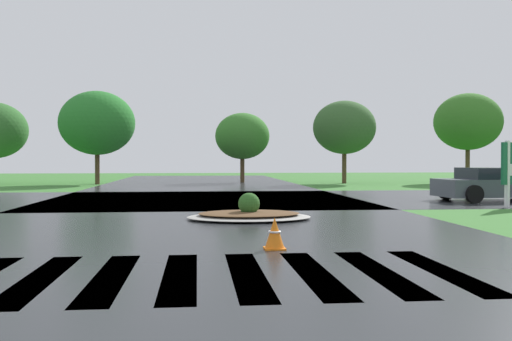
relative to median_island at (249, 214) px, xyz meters
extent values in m
cube|color=#232628|center=(-1.11, -1.20, -0.12)|extent=(11.81, 80.00, 0.01)
cube|color=#232628|center=(-1.11, 7.55, -0.12)|extent=(90.00, 10.63, 0.01)
cube|color=white|center=(-3.36, -7.11, -0.12)|extent=(0.45, 3.34, 0.01)
cube|color=white|center=(-2.46, -7.11, -0.12)|extent=(0.45, 3.34, 0.01)
cube|color=white|center=(-1.56, -7.11, -0.12)|extent=(0.45, 3.34, 0.01)
cube|color=white|center=(-0.66, -7.11, -0.12)|extent=(0.45, 3.34, 0.01)
cube|color=white|center=(0.24, -7.11, -0.12)|extent=(0.45, 3.34, 0.01)
cube|color=white|center=(1.14, -7.11, -0.12)|extent=(0.45, 3.34, 0.01)
cube|color=white|center=(2.04, -7.11, -0.12)|extent=(0.45, 3.34, 0.01)
cube|color=white|center=(8.51, 2.73, 0.94)|extent=(0.16, 0.16, 2.13)
ellipsoid|color=#9E9B93|center=(0.00, 0.00, -0.07)|extent=(3.19, 2.39, 0.12)
ellipsoid|color=brown|center=(0.00, 0.00, 0.02)|extent=(2.62, 1.96, 0.10)
sphere|color=#2D6023|center=(0.00, 0.00, 0.27)|extent=(0.56, 0.56, 0.56)
cube|color=#4C545B|center=(9.69, 5.60, 0.37)|extent=(4.48, 2.22, 0.64)
cube|color=#1E232B|center=(9.44, 5.58, 0.89)|extent=(2.11, 1.81, 0.41)
cylinder|color=black|center=(8.14, 6.46, 0.19)|extent=(0.66, 0.27, 0.64)
cylinder|color=black|center=(8.30, 4.51, 0.19)|extent=(0.66, 0.27, 0.64)
cone|color=orange|center=(0.00, -5.00, 0.15)|extent=(0.35, 0.35, 0.55)
torus|color=white|center=(0.00, -5.00, 0.18)|extent=(0.22, 0.22, 0.04)
cube|color=orange|center=(0.00, -5.00, -0.11)|extent=(0.36, 0.36, 0.03)
cylinder|color=#4C3823|center=(-7.38, 21.28, 0.94)|extent=(0.28, 0.28, 2.13)
ellipsoid|color=#27752A|center=(-7.38, 21.28, 3.60)|extent=(4.57, 4.57, 3.88)
cylinder|color=#4C3823|center=(1.64, 23.36, 0.77)|extent=(0.28, 0.28, 1.80)
ellipsoid|color=#367629|center=(1.64, 23.36, 2.93)|extent=(3.58, 3.58, 3.04)
cylinder|color=#4C3823|center=(7.93, 21.10, 0.95)|extent=(0.28, 0.28, 2.15)
ellipsoid|color=#355E2C|center=(7.93, 21.10, 3.41)|extent=(3.96, 3.96, 3.37)
cylinder|color=#4C3823|center=(16.16, 21.27, 1.10)|extent=(0.28, 0.28, 2.45)
ellipsoid|color=#347023|center=(16.16, 21.27, 3.84)|extent=(4.33, 4.33, 3.68)
camera|label=1|loc=(-1.32, -14.85, 1.43)|focal=40.79mm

